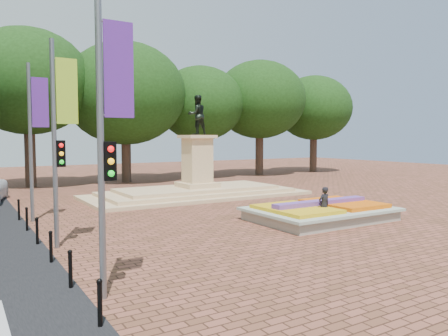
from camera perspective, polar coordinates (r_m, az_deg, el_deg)
ground at (r=21.27m, az=6.75°, el=-6.16°), size 90.00×90.00×0.00m
flower_bed at (r=20.39m, az=12.55°, el=-5.59°), size 6.30×4.30×0.91m
monument at (r=27.81m, az=-3.50°, el=-1.91°), size 14.00×6.00×6.40m
tree_row_back at (r=37.79m, az=-7.59°, el=8.41°), size 44.80×8.80×10.43m
banner_poles at (r=15.39m, az=-20.66°, el=4.24°), size 0.88×11.17×7.00m
bollard_row at (r=15.43m, az=-22.52°, el=-8.33°), size 0.12×13.12×0.98m
pedestrian at (r=19.65m, az=12.94°, el=-4.72°), size 0.58×0.39×1.59m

